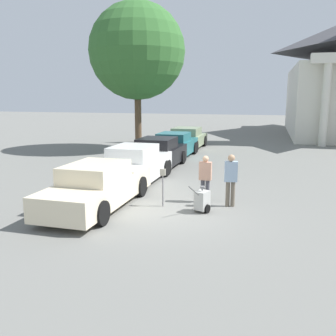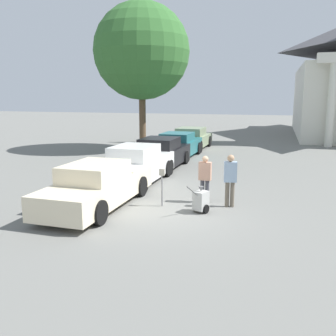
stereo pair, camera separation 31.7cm
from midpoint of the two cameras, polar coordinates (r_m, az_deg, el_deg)
ground_plane at (r=12.17m, az=0.09°, el=-6.51°), size 120.00×120.00×0.00m
parked_car_cream at (r=12.59m, az=-10.01°, el=-2.75°), size 2.09×5.32×1.50m
parked_car_white at (r=15.79m, az=-4.31°, el=0.37°), size 2.05×5.05×1.61m
parked_car_black at (r=19.01m, az=-0.67°, el=2.15°), size 2.12×4.79×1.55m
parked_car_teal at (r=22.32m, az=1.93°, el=3.43°), size 2.10×4.74×1.47m
parked_car_sage at (r=25.84m, az=3.93°, el=4.45°), size 2.16×4.95×1.47m
parking_meter at (r=12.40m, az=-0.19°, el=-1.87°), size 0.18×0.09×1.28m
person_worker at (r=12.94m, az=6.35°, el=-1.25°), size 0.43×0.23×1.64m
person_supervisor at (r=12.51m, az=10.18°, el=-1.41°), size 0.45×0.28×1.76m
equipment_cart at (r=11.96m, az=5.78°, el=-4.95°), size 0.58×0.98×1.00m
shade_tree at (r=25.40m, az=-3.67°, el=17.31°), size 6.23×6.23×9.56m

